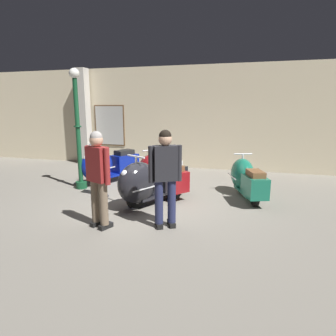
{
  "coord_description": "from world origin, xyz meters",
  "views": [
    {
      "loc": [
        1.89,
        -5.53,
        2.03
      ],
      "look_at": [
        0.04,
        1.04,
        0.59
      ],
      "focal_mm": 30.62,
      "sensor_mm": 36.0,
      "label": 1
    }
  ],
  "objects": [
    {
      "name": "info_stanchion",
      "position": [
        -1.3,
        0.19,
        0.39
      ],
      "size": [
        0.36,
        0.28,
        0.96
      ],
      "color": "#333338",
      "rests_on": "ground"
    },
    {
      "name": "scooter_2",
      "position": [
        -0.08,
        -0.04,
        0.5
      ],
      "size": [
        1.28,
        1.83,
        1.1
      ],
      "rotation": [
        0.0,
        0.0,
        -2.05
      ],
      "color": "black",
      "rests_on": "ground"
    },
    {
      "name": "scooter_0",
      "position": [
        -1.8,
        1.36,
        0.5
      ],
      "size": [
        1.22,
        1.83,
        1.09
      ],
      "rotation": [
        0.0,
        0.0,
        -2.01
      ],
      "color": "black",
      "rests_on": "ground"
    },
    {
      "name": "showroom_back_wall",
      "position": [
        -0.15,
        4.06,
        1.69
      ],
      "size": [
        18.0,
        0.63,
        3.38
      ],
      "color": "beige",
      "rests_on": "ground"
    },
    {
      "name": "scooter_1",
      "position": [
        -0.18,
        0.89,
        0.46
      ],
      "size": [
        1.6,
        1.41,
        1.02
      ],
      "rotation": [
        0.0,
        0.0,
        2.47
      ],
      "color": "black",
      "rests_on": "ground"
    },
    {
      "name": "visitor_1",
      "position": [
        -0.49,
        -1.38,
        0.96
      ],
      "size": [
        0.53,
        0.36,
        1.66
      ],
      "rotation": [
        0.0,
        0.0,
        1.19
      ],
      "color": "black",
      "rests_on": "ground"
    },
    {
      "name": "scooter_3",
      "position": [
        1.88,
        1.09,
        0.44
      ],
      "size": [
        0.95,
        1.66,
        0.98
      ],
      "rotation": [
        0.0,
        0.0,
        1.9
      ],
      "color": "black",
      "rests_on": "ground"
    },
    {
      "name": "visitor_0",
      "position": [
        0.58,
        -1.06,
        0.97
      ],
      "size": [
        0.51,
        0.39,
        1.68
      ],
      "rotation": [
        0.0,
        0.0,
        2.07
      ],
      "color": "black",
      "rests_on": "ground"
    },
    {
      "name": "ground_plane",
      "position": [
        0.0,
        0.0,
        0.0
      ],
      "size": [
        60.0,
        60.0,
        0.0
      ],
      "primitive_type": "plane",
      "color": "slate"
    },
    {
      "name": "lamppost",
      "position": [
        -2.18,
        0.71,
        1.47
      ],
      "size": [
        0.28,
        0.28,
        2.95
      ],
      "color": "#144728",
      "rests_on": "ground"
    }
  ]
}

